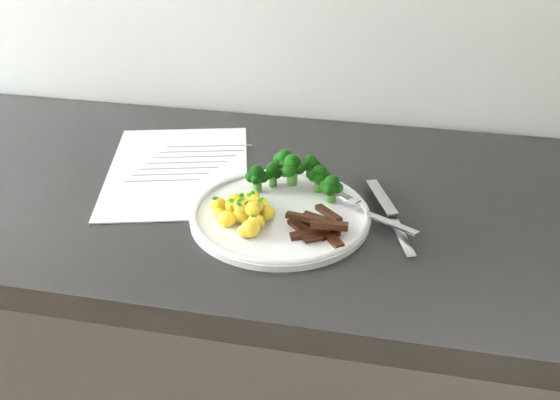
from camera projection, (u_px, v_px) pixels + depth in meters
The scene contains 8 objects.
counter at pixel (253, 394), 1.18m from camera, with size 2.34×0.59×0.88m.
recipe_paper at pixel (178, 169), 1.02m from camera, with size 0.30×0.36×0.00m.
plate at pixel (280, 214), 0.89m from camera, with size 0.26×0.26×0.01m.
broccoli at pixel (296, 171), 0.93m from camera, with size 0.15×0.09×0.06m.
potatoes at pixel (244, 211), 0.87m from camera, with size 0.10×0.10×0.04m.
beef_strips at pixel (318, 227), 0.84m from camera, with size 0.09×0.09×0.02m.
fork at pixel (374, 214), 0.87m from camera, with size 0.13×0.11×0.01m.
knife at pixel (395, 225), 0.86m from camera, with size 0.08×0.19×0.02m.
Camera 1 is at (0.25, 0.87, 1.35)m, focal length 40.17 mm.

